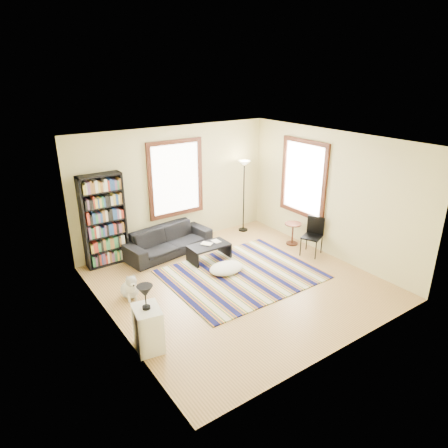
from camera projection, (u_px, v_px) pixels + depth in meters
floor at (238, 285)px, 7.97m from camera, size 5.00×5.00×0.10m
ceiling at (240, 139)px, 6.92m from camera, size 5.00×5.00×0.10m
wall_back at (174, 186)px, 9.40m from camera, size 5.00×0.10×2.80m
wall_front at (350, 270)px, 5.50m from camera, size 5.00×0.10×2.80m
wall_left at (106, 250)px, 6.09m from camera, size 0.10×5.00×2.80m
wall_right at (332, 194)px, 8.80m from camera, size 0.10×5.00×2.80m
window_back at (176, 179)px, 9.26m from camera, size 1.20×0.06×1.60m
window_right at (304, 178)px, 9.30m from camera, size 0.06×1.20×1.60m
rug at (241, 274)px, 8.27m from camera, size 2.97×2.38×0.02m
sofa at (168, 241)px, 9.15m from camera, size 1.10×2.15×0.60m
bookshelf at (104, 221)px, 8.40m from camera, size 0.90×0.30×2.00m
coffee_table at (209, 252)px, 8.86m from camera, size 0.98×0.68×0.36m
book_a at (205, 245)px, 8.74m from camera, size 0.30×0.28×0.02m
book_b at (213, 242)px, 8.91m from camera, size 0.22×0.16×0.02m
floor_cushion at (226, 268)px, 8.34m from camera, size 0.87×0.74×0.19m
floor_lamp at (244, 197)px, 10.20m from camera, size 0.31×0.31×1.86m
side_table at (293, 234)px, 9.61m from camera, size 0.45×0.45×0.54m
folding_chair at (312, 237)px, 9.02m from camera, size 0.54×0.53×0.86m
white_cabinet at (148, 328)px, 5.99m from camera, size 0.47×0.56×0.70m
table_lamp at (145, 297)px, 5.79m from camera, size 0.31×0.31×0.38m
dog at (129, 285)px, 7.37m from camera, size 0.42×0.55×0.52m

